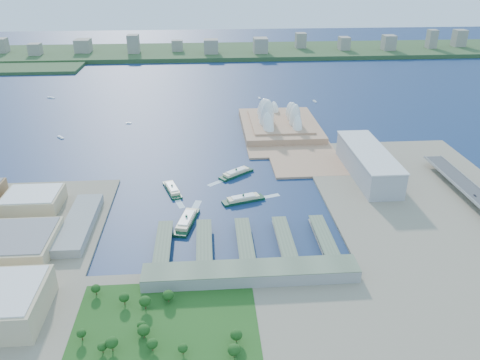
{
  "coord_description": "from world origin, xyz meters",
  "views": [
    {
      "loc": [
        -21.47,
        -485.05,
        275.13
      ],
      "look_at": [
        18.32,
        45.48,
        18.0
      ],
      "focal_mm": 35.0,
      "sensor_mm": 36.0,
      "label": 1
    }
  ],
  "objects": [
    {
      "name": "boat_d",
      "position": [
        -349.49,
        511.32,
        1.54
      ],
      "size": [
        17.96,
        12.3,
        3.09
      ],
      "primitive_type": null,
      "rotation": [
        0.0,
        0.0,
        1.07
      ],
      "color": "white",
      "rests_on": "ground"
    },
    {
      "name": "terminal_building",
      "position": [
        15.0,
        -135.0,
        9.0
      ],
      "size": [
        200.0,
        28.0,
        12.0
      ],
      "primitive_type": "cube",
      "color": "gray",
      "rests_on": "south_land"
    },
    {
      "name": "peninsula",
      "position": [
        107.5,
        260.0,
        1.5
      ],
      "size": [
        135.0,
        220.0,
        3.0
      ],
      "primitive_type": "cube",
      "color": "tan",
      "rests_on": "ground"
    },
    {
      "name": "ferry_d",
      "position": [
        20.59,
        21.85,
        5.02
      ],
      "size": [
        54.69,
        28.74,
        10.04
      ],
      "primitive_type": null,
      "rotation": [
        0.0,
        0.0,
        1.87
      ],
      "color": "#0C321D",
      "rests_on": "ground"
    },
    {
      "name": "far_shore",
      "position": [
        0.0,
        980.0,
        6.0
      ],
      "size": [
        2200.0,
        260.0,
        12.0
      ],
      "primitive_type": "cube",
      "color": "#2D4926",
      "rests_on": "ground"
    },
    {
      "name": "ferry_a",
      "position": [
        -68.46,
        55.99,
        4.93
      ],
      "size": [
        28.39,
        53.69,
        9.86
      ],
      "primitive_type": null,
      "rotation": [
        0.0,
        0.0,
        0.31
      ],
      "color": "#0C321D",
      "rests_on": "ground"
    },
    {
      "name": "boat_e",
      "position": [
        91.81,
        474.63,
        1.49
      ],
      "size": [
        4.84,
        12.44,
        2.99
      ],
      "primitive_type": null,
      "rotation": [
        0.0,
        0.0,
        0.08
      ],
      "color": "white",
      "rests_on": "ground"
    },
    {
      "name": "opera_house",
      "position": [
        105.0,
        280.0,
        32.0
      ],
      "size": [
        134.0,
        180.0,
        58.0
      ],
      "primitive_type": null,
      "color": "white",
      "rests_on": "peninsula"
    },
    {
      "name": "ferry_b",
      "position": [
        17.0,
        98.43,
        5.05
      ],
      "size": [
        50.39,
        43.64,
        10.09
      ],
      "primitive_type": null,
      "rotation": [
        0.0,
        0.0,
        -0.91
      ],
      "color": "#0C321D",
      "rests_on": "ground"
    },
    {
      "name": "ground",
      "position": [
        0.0,
        0.0,
        0.0
      ],
      "size": [
        3000.0,
        3000.0,
        0.0
      ],
      "primitive_type": "plane",
      "color": "#0E1D45",
      "rests_on": "ground"
    },
    {
      "name": "ferry_c",
      "position": [
        -47.68,
        -26.5,
        5.73
      ],
      "size": [
        29.44,
        62.59,
        11.47
      ],
      "primitive_type": null,
      "rotation": [
        0.0,
        0.0,
        2.9
      ],
      "color": "#0C321D",
      "rests_on": "ground"
    },
    {
      "name": "toaster_building",
      "position": [
        195.0,
        80.0,
        20.5
      ],
      "size": [
        45.0,
        155.0,
        35.0
      ],
      "primitive_type": "cube",
      "color": "#98989D",
      "rests_on": "east_land"
    },
    {
      "name": "park",
      "position": [
        -60.0,
        -190.0,
        11.0
      ],
      "size": [
        150.0,
        110.0,
        16.0
      ],
      "primitive_type": null,
      "color": "#194714",
      "rests_on": "south_land"
    },
    {
      "name": "south_land",
      "position": [
        0.0,
        -210.0,
        1.5
      ],
      "size": [
        720.0,
        180.0,
        3.0
      ],
      "primitive_type": "cube",
      "color": "gray",
      "rests_on": "ground"
    },
    {
      "name": "boat_a",
      "position": [
        -264.52,
        265.32,
        1.55
      ],
      "size": [
        13.55,
        14.72,
        3.09
      ],
      "primitive_type": null,
      "rotation": [
        0.0,
        0.0,
        0.72
      ],
      "color": "white",
      "rests_on": "ground"
    },
    {
      "name": "east_land",
      "position": [
        240.0,
        -50.0,
        1.5
      ],
      "size": [
        240.0,
        500.0,
        3.0
      ],
      "primitive_type": "cube",
      "color": "gray",
      "rests_on": "ground"
    },
    {
      "name": "ferry_wharves",
      "position": [
        14.0,
        -75.0,
        4.65
      ],
      "size": [
        184.0,
        90.0,
        9.3
      ],
      "primitive_type": null,
      "color": "#55644B",
      "rests_on": "ground"
    },
    {
      "name": "car_c",
      "position": [
        296.0,
        -12.76,
        15.53
      ],
      "size": [
        1.91,
        4.69,
        1.36
      ],
      "primitive_type": "imported",
      "color": "slate",
      "rests_on": "expressway"
    },
    {
      "name": "far_skyline",
      "position": [
        0.0,
        960.0,
        39.5
      ],
      "size": [
        1900.0,
        140.0,
        55.0
      ],
      "primitive_type": null,
      "color": "gray",
      "rests_on": "far_shore"
    },
    {
      "name": "boat_c",
      "position": [
        203.11,
        442.46,
        1.55
      ],
      "size": [
        6.64,
        14.3,
        3.1
      ],
      "primitive_type": null,
      "rotation": [
        0.0,
        0.0,
        3.34
      ],
      "color": "white",
      "rests_on": "ground"
    },
    {
      "name": "boat_b",
      "position": [
        -161.96,
        330.96,
        1.27
      ],
      "size": [
        9.53,
        3.63,
        2.54
      ],
      "primitive_type": null,
      "rotation": [
        0.0,
        0.0,
        1.54
      ],
      "color": "white",
      "rests_on": "ground"
    }
  ]
}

